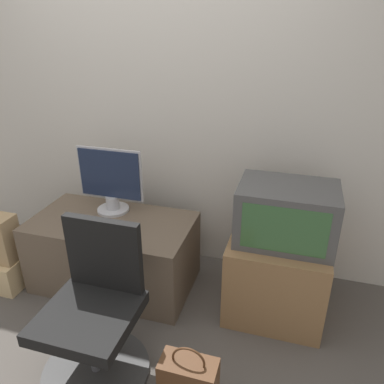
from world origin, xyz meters
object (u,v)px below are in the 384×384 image
at_px(crt_tv, 286,214).
at_px(handbag, 189,383).
at_px(mouse, 127,231).
at_px(cardboard_box_lower, 8,272).
at_px(office_chair, 95,318).
at_px(keyboard, 97,229).
at_px(main_monitor, 111,182).

height_order(crt_tv, handbag, crt_tv).
distance_m(mouse, cardboard_box_lower, 1.04).
bearing_deg(office_chair, crt_tv, 39.42).
bearing_deg(office_chair, keyboard, 117.13).
distance_m(main_monitor, keyboard, 0.36).
relative_size(main_monitor, office_chair, 0.56).
bearing_deg(mouse, office_chair, -82.26).
height_order(office_chair, cardboard_box_lower, office_chair).
bearing_deg(crt_tv, office_chair, -140.58).
bearing_deg(main_monitor, keyboard, -86.13).
height_order(main_monitor, handbag, main_monitor).
relative_size(crt_tv, office_chair, 0.67).
height_order(crt_tv, cardboard_box_lower, crt_tv).
bearing_deg(handbag, main_monitor, 132.64).
xyz_separation_m(keyboard, handbag, (0.85, -0.66, -0.39)).
bearing_deg(keyboard, main_monitor, 93.87).
distance_m(office_chair, cardboard_box_lower, 1.14).
relative_size(cardboard_box_lower, handbag, 0.70).
distance_m(crt_tv, office_chair, 1.26).
height_order(crt_tv, office_chair, crt_tv).
relative_size(main_monitor, crt_tv, 0.83).
distance_m(main_monitor, office_chair, 1.01).
bearing_deg(office_chair, cardboard_box_lower, 155.94).
distance_m(crt_tv, handbag, 1.10).
xyz_separation_m(main_monitor, handbag, (0.87, -0.95, -0.61)).
xyz_separation_m(crt_tv, office_chair, (-0.93, -0.76, -0.39)).
bearing_deg(main_monitor, mouse, -48.06).
bearing_deg(main_monitor, cardboard_box_lower, -149.65).
distance_m(main_monitor, mouse, 0.41).
relative_size(keyboard, handbag, 0.78).
relative_size(office_chair, cardboard_box_lower, 3.22).
xyz_separation_m(main_monitor, mouse, (0.24, -0.26, -0.22)).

